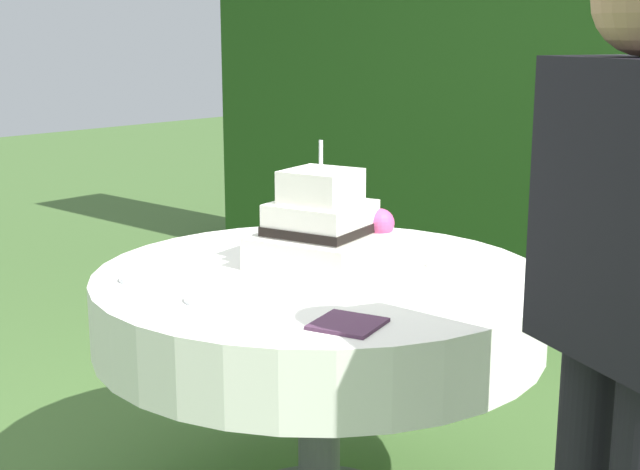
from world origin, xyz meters
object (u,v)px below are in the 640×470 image
(cake_table, at_px, (319,309))
(wedding_cake, at_px, (323,229))
(serving_plate_far, at_px, (446,265))
(serving_plate_left, at_px, (140,278))
(serving_plate_near, at_px, (263,240))
(serving_plate_right, at_px, (208,298))
(napkin_stack, at_px, (348,324))
(standing_person, at_px, (625,314))

(cake_table, xyz_separation_m, wedding_cake, (-0.04, 0.06, 0.22))
(serving_plate_far, relative_size, serving_plate_left, 1.00)
(serving_plate_near, bearing_deg, serving_plate_far, 11.87)
(serving_plate_right, bearing_deg, serving_plate_left, 179.69)
(serving_plate_far, height_order, napkin_stack, serving_plate_far)
(serving_plate_right, bearing_deg, wedding_cake, 91.94)
(serving_plate_near, relative_size, serving_plate_far, 1.10)
(serving_plate_far, bearing_deg, serving_plate_right, -110.95)
(cake_table, relative_size, serving_plate_right, 10.70)
(napkin_stack, bearing_deg, serving_plate_right, -167.74)
(napkin_stack, distance_m, standing_person, 0.66)
(cake_table, xyz_separation_m, napkin_stack, (0.37, -0.31, 0.12))
(cake_table, distance_m, serving_plate_right, 0.42)
(cake_table, xyz_separation_m, serving_plate_right, (-0.02, -0.40, 0.12))
(serving_plate_right, bearing_deg, napkin_stack, 12.26)
(cake_table, relative_size, serving_plate_far, 11.64)
(cake_table, relative_size, napkin_stack, 8.54)
(serving_plate_near, height_order, standing_person, standing_person)
(serving_plate_far, xyz_separation_m, standing_person, (0.77, -0.57, 0.15))
(serving_plate_far, xyz_separation_m, serving_plate_right, (-0.26, -0.69, 0.00))
(standing_person, bearing_deg, serving_plate_near, 162.67)
(serving_plate_left, xyz_separation_m, standing_person, (1.32, 0.12, 0.15))
(cake_table, height_order, napkin_stack, napkin_stack)
(wedding_cake, distance_m, serving_plate_far, 0.38)
(serving_plate_near, xyz_separation_m, serving_plate_left, (0.08, -0.56, 0.00))
(wedding_cake, xyz_separation_m, serving_plate_far, (0.28, 0.23, -0.10))
(standing_person, bearing_deg, serving_plate_right, -173.26)
(wedding_cake, height_order, serving_plate_far, wedding_cake)
(serving_plate_left, relative_size, serving_plate_right, 0.92)
(serving_plate_near, bearing_deg, serving_plate_left, -82.28)
(serving_plate_far, bearing_deg, cake_table, -129.53)
(serving_plate_left, bearing_deg, serving_plate_far, 51.41)
(cake_table, height_order, serving_plate_right, serving_plate_right)
(cake_table, height_order, serving_plate_left, serving_plate_left)
(serving_plate_left, relative_size, standing_person, 0.07)
(serving_plate_near, relative_size, standing_person, 0.08)
(napkin_stack, relative_size, standing_person, 0.09)
(wedding_cake, bearing_deg, serving_plate_near, 164.18)
(cake_table, bearing_deg, napkin_stack, -40.38)
(cake_table, distance_m, serving_plate_near, 0.43)
(serving_plate_far, relative_size, napkin_stack, 0.73)
(serving_plate_near, distance_m, standing_person, 1.47)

